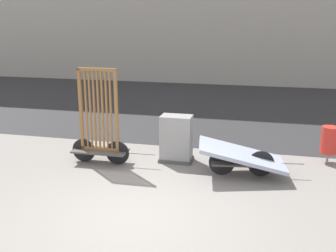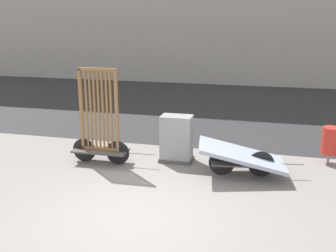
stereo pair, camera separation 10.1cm
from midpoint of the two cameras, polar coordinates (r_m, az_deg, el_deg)
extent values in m
plane|color=gray|center=(7.18, -4.90, -12.99)|extent=(60.00, 60.00, 0.00)
cube|color=#2D2D30|center=(15.83, 5.66, 2.92)|extent=(56.00, 10.69, 0.01)
cube|color=#4C4742|center=(9.65, -10.08, -3.56)|extent=(1.34, 0.58, 0.04)
cylinder|color=black|center=(9.51, -7.66, -3.88)|extent=(0.58, 0.04, 0.58)
cylinder|color=black|center=(9.83, -12.41, -3.46)|extent=(0.58, 0.04, 0.58)
cylinder|color=gray|center=(9.32, -4.28, -4.04)|extent=(0.70, 0.04, 0.03)
cube|color=olive|center=(9.63, -10.09, -3.25)|extent=(0.96, 0.09, 0.07)
cube|color=olive|center=(9.21, -10.65, 8.06)|extent=(0.96, 0.09, 0.07)
cube|color=olive|center=(9.55, -12.82, 2.39)|extent=(0.07, 0.07, 1.98)
cube|color=olive|center=(9.22, -7.81, 2.16)|extent=(0.07, 0.07, 1.98)
cube|color=olive|center=(9.50, -12.07, 2.36)|extent=(0.04, 0.05, 1.91)
cube|color=olive|center=(9.46, -11.51, 2.33)|extent=(0.04, 0.05, 1.91)
cube|color=olive|center=(9.42, -10.94, 2.31)|extent=(0.04, 0.05, 1.91)
cube|color=olive|center=(9.38, -10.36, 2.28)|extent=(0.04, 0.05, 1.91)
cube|color=olive|center=(9.34, -9.78, 2.26)|extent=(0.04, 0.05, 1.91)
cube|color=olive|center=(9.30, -9.20, 2.23)|extent=(0.04, 0.05, 1.91)
cube|color=olive|center=(9.26, -8.61, 2.20)|extent=(0.04, 0.05, 1.91)
cube|color=#4C4742|center=(8.92, 10.28, -5.18)|extent=(1.40, 0.74, 0.04)
cylinder|color=black|center=(8.97, 13.03, -5.33)|extent=(0.58, 0.12, 0.58)
cylinder|color=black|center=(8.89, 7.49, -5.25)|extent=(0.58, 0.12, 0.58)
cylinder|color=gray|center=(9.07, 16.70, -5.24)|extent=(0.70, 0.13, 0.03)
cube|color=#9EA8BC|center=(8.86, 10.33, -4.12)|extent=(2.03, 1.35, 0.53)
cube|color=#4C4C4C|center=(9.73, 0.90, -4.84)|extent=(0.81, 0.53, 0.08)
cube|color=gray|center=(9.56, 0.92, -1.84)|extent=(0.75, 0.47, 1.15)
cylinder|color=gray|center=(10.31, 21.85, -4.31)|extent=(0.06, 0.06, 0.25)
cylinder|color=red|center=(10.17, 22.11, -1.89)|extent=(0.39, 0.39, 0.66)
camera|label=1|loc=(0.05, -90.32, -0.09)|focal=42.00mm
camera|label=2|loc=(0.05, 89.68, 0.09)|focal=42.00mm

